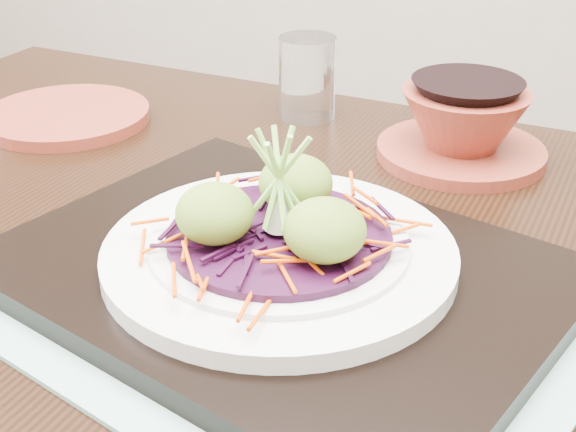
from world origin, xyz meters
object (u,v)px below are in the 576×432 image
(dining_table, at_px, (277,369))
(water_glass, at_px, (307,78))
(terracotta_bowl_set, at_px, (463,128))
(serving_tray, at_px, (280,273))
(white_plate, at_px, (279,252))
(terracotta_side_plate, at_px, (67,116))

(dining_table, distance_m, water_glass, 0.35)
(dining_table, distance_m, terracotta_bowl_set, 0.30)
(dining_table, distance_m, serving_tray, 0.11)
(white_plate, height_order, terracotta_side_plate, white_plate)
(terracotta_side_plate, bearing_deg, white_plate, -37.20)
(dining_table, bearing_deg, white_plate, -58.44)
(dining_table, bearing_deg, terracotta_side_plate, 153.02)
(dining_table, distance_m, white_plate, 0.13)
(dining_table, distance_m, terracotta_side_plate, 0.39)
(dining_table, relative_size, terracotta_side_plate, 7.02)
(dining_table, relative_size, water_glass, 14.15)
(terracotta_side_plate, xyz_separation_m, terracotta_bowl_set, (0.41, 0.03, 0.02))
(water_glass, bearing_deg, terracotta_side_plate, -158.99)
(dining_table, xyz_separation_m, water_glass, (-0.07, 0.31, 0.14))
(terracotta_side_plate, distance_m, water_glass, 0.26)
(dining_table, relative_size, terracotta_bowl_set, 6.17)
(water_glass, bearing_deg, terracotta_bowl_set, -20.19)
(serving_tray, height_order, white_plate, white_plate)
(white_plate, relative_size, terracotta_bowl_set, 1.24)
(terracotta_side_plate, bearing_deg, terracotta_bowl_set, 4.00)
(serving_tray, relative_size, water_glass, 4.38)
(serving_tray, relative_size, terracotta_bowl_set, 1.91)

